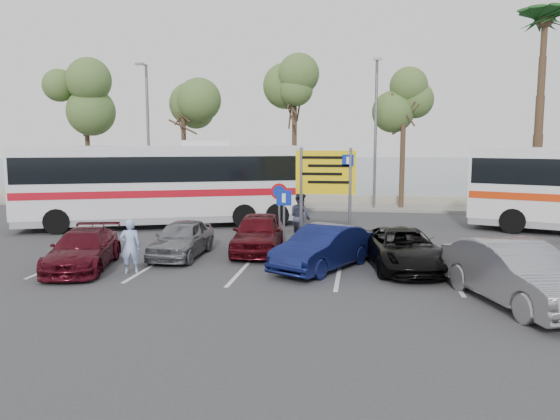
# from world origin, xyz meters

# --- Properties ---
(ground) EXTENTS (120.00, 120.00, 0.00)m
(ground) POSITION_xyz_m (0.00, 0.00, 0.00)
(ground) COLOR #323235
(ground) RESTS_ON ground
(kerb_strip) EXTENTS (44.00, 2.40, 0.15)m
(kerb_strip) POSITION_xyz_m (0.00, 14.00, 0.07)
(kerb_strip) COLOR gray
(kerb_strip) RESTS_ON ground
(seawall) EXTENTS (48.00, 0.80, 0.60)m
(seawall) POSITION_xyz_m (0.00, 16.00, 0.30)
(seawall) COLOR gray
(seawall) RESTS_ON ground
(sea) EXTENTS (140.00, 140.00, 0.00)m
(sea) POSITION_xyz_m (0.00, 60.00, 0.01)
(sea) COLOR #3A4C5E
(sea) RESTS_ON ground
(tree_far_left) EXTENTS (3.20, 3.20, 7.60)m
(tree_far_left) POSITION_xyz_m (-14.00, 14.00, 6.33)
(tree_far_left) COLOR #382619
(tree_far_left) RESTS_ON kerb_strip
(tree_left) EXTENTS (3.20, 3.20, 7.20)m
(tree_left) POSITION_xyz_m (-8.00, 14.00, 6.00)
(tree_left) COLOR #382619
(tree_left) RESTS_ON kerb_strip
(tree_mid) EXTENTS (3.20, 3.20, 8.00)m
(tree_mid) POSITION_xyz_m (-1.50, 14.00, 6.65)
(tree_mid) COLOR #382619
(tree_mid) RESTS_ON kerb_strip
(tree_right) EXTENTS (3.20, 3.20, 7.40)m
(tree_right) POSITION_xyz_m (4.50, 14.00, 6.17)
(tree_right) COLOR #382619
(tree_right) RESTS_ON kerb_strip
(palm_tree) EXTENTS (4.80, 4.80, 11.20)m
(palm_tree) POSITION_xyz_m (11.50, 14.00, 9.87)
(palm_tree) COLOR #382619
(palm_tree) RESTS_ON kerb_strip
(street_lamp_left) EXTENTS (0.45, 1.15, 8.01)m
(street_lamp_left) POSITION_xyz_m (-10.00, 13.52, 4.60)
(street_lamp_left) COLOR slate
(street_lamp_left) RESTS_ON kerb_strip
(street_lamp_right) EXTENTS (0.45, 1.15, 8.01)m
(street_lamp_right) POSITION_xyz_m (3.00, 13.52, 4.60)
(street_lamp_right) COLOR slate
(street_lamp_right) RESTS_ON kerb_strip
(direction_sign) EXTENTS (2.20, 0.12, 3.60)m
(direction_sign) POSITION_xyz_m (1.00, 3.20, 2.43)
(direction_sign) COLOR slate
(direction_sign) RESTS_ON ground
(sign_no_stop) EXTENTS (0.60, 0.08, 2.35)m
(sign_no_stop) POSITION_xyz_m (-0.60, 2.38, 1.58)
(sign_no_stop) COLOR slate
(sign_no_stop) RESTS_ON ground
(sign_parking) EXTENTS (0.50, 0.07, 2.25)m
(sign_parking) POSITION_xyz_m (-0.20, 0.79, 1.47)
(sign_parking) COLOR slate
(sign_parking) RESTS_ON ground
(lane_markings) EXTENTS (12.02, 4.20, 0.01)m
(lane_markings) POSITION_xyz_m (-1.14, -1.00, 0.00)
(lane_markings) COLOR silver
(lane_markings) RESTS_ON ground
(coach_bus_left) EXTENTS (12.54, 6.84, 3.87)m
(coach_bus_left) POSITION_xyz_m (-6.50, 6.50, 1.79)
(coach_bus_left) COLOR silver
(coach_bus_left) RESTS_ON ground
(car_silver_a) EXTENTS (1.48, 3.63, 1.23)m
(car_silver_a) POSITION_xyz_m (-3.60, 0.42, 0.62)
(car_silver_a) COLOR slate
(car_silver_a) RESTS_ON ground
(car_blue) EXTENTS (3.10, 4.18, 1.32)m
(car_blue) POSITION_xyz_m (1.20, -0.63, 0.66)
(car_blue) COLOR #10174C
(car_blue) RESTS_ON ground
(car_maroon) EXTENTS (2.51, 4.33, 1.18)m
(car_maroon) POSITION_xyz_m (-6.00, -1.67, 0.59)
(car_maroon) COLOR #4A0C17
(car_maroon) RESTS_ON ground
(car_red) EXTENTS (1.88, 4.13, 1.37)m
(car_red) POSITION_xyz_m (-1.20, 1.50, 0.69)
(car_red) COLOR #4B0A11
(car_red) RESTS_ON ground
(suv_black) EXTENTS (2.77, 4.68, 1.22)m
(suv_black) POSITION_xyz_m (3.60, -0.20, 0.61)
(suv_black) COLOR black
(suv_black) RESTS_ON ground
(car_silver_b) EXTENTS (3.06, 4.81, 1.50)m
(car_silver_b) POSITION_xyz_m (6.00, -3.50, 0.75)
(car_silver_b) COLOR gray
(car_silver_b) RESTS_ON ground
(pedestrian_near) EXTENTS (0.68, 0.55, 1.61)m
(pedestrian_near) POSITION_xyz_m (-4.33, -2.00, 0.81)
(pedestrian_near) COLOR #94AAD7
(pedestrian_near) RESTS_ON ground
(pedestrian_far) EXTENTS (1.14, 1.16, 1.88)m
(pedestrian_far) POSITION_xyz_m (0.00, 3.82, 0.94)
(pedestrian_far) COLOR #383D54
(pedestrian_far) RESTS_ON ground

